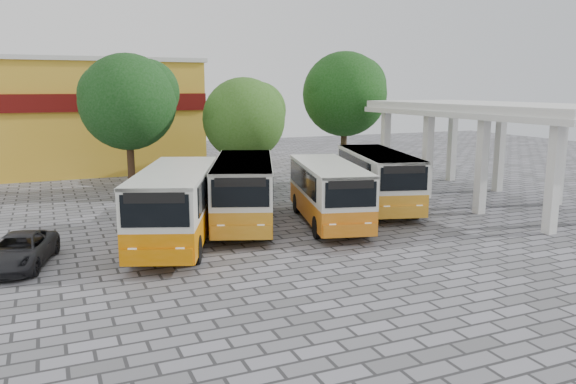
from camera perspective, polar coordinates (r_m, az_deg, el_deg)
name	(u,v)px	position (r m, az deg, el deg)	size (l,w,h in m)	color
ground	(363,238)	(23.88, 7.61, -4.68)	(90.00, 90.00, 0.00)	#5B5B5E
terminal_shelter	(495,112)	(32.67, 20.25, 7.61)	(6.80, 15.80, 5.40)	silver
shophouse_block	(58,115)	(45.75, -22.33, 7.21)	(20.40, 10.40, 8.30)	gold
bus_far_left	(176,201)	(22.96, -11.35, -0.92)	(5.39, 8.98, 3.03)	#D67400
bus_centre_left	(244,188)	(25.72, -4.50, 0.45)	(5.28, 8.88, 3.00)	orange
bus_centre_right	(329,189)	(25.91, 4.15, 0.27)	(4.21, 8.19, 2.80)	orange
bus_far_right	(378,176)	(29.52, 9.13, 1.61)	(4.63, 8.65, 2.94)	orange
tree_left	(129,99)	(33.85, -15.87, 9.10)	(5.80, 5.52, 8.18)	#49301D
tree_middle	(245,116)	(34.57, -4.41, 7.68)	(5.29, 5.03, 6.86)	#44301D
tree_right	(345,91)	(40.30, 5.85, 10.14)	(6.23, 5.93, 8.73)	#42311E
parked_car	(19,251)	(22.05, -25.67, -5.40)	(1.91, 4.15, 1.15)	#232427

